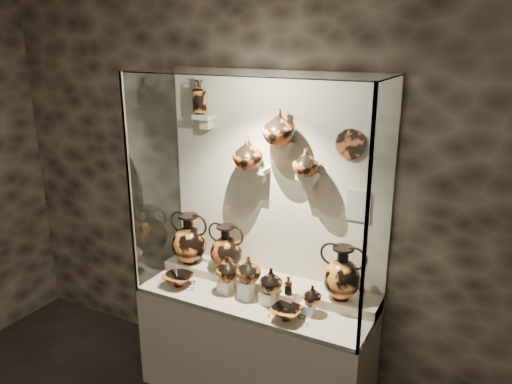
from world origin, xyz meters
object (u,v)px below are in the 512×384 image
Objects in this scene: amphora_right at (342,273)px; jug_c at (271,280)px; amphora_mid at (226,248)px; ovoid_vase_a at (248,153)px; jug_e at (312,294)px; kylix_left at (179,279)px; jug_a at (228,268)px; jug_b at (249,269)px; ovoid_vase_c at (306,162)px; ovoid_vase_b at (279,127)px; amphora_left at (189,239)px; kylix_right at (286,312)px; lekythos_small at (289,285)px; lekythos_tall at (200,95)px.

jug_c is (-0.45, -0.17, -0.09)m from amphora_right.
amphora_mid is 0.77m from ovoid_vase_a.
kylix_left is (-1.03, -0.09, -0.09)m from jug_e.
kylix_left is (-0.38, -0.08, -0.14)m from jug_a.
ovoid_vase_a is (-0.13, 0.23, 0.78)m from jug_b.
jug_e is 0.70× the size of ovoid_vase_c.
ovoid_vase_a is at bearing 60.59° from kylix_left.
ovoid_vase_b reaches higher than ovoid_vase_c.
ovoid_vase_c is (0.93, 0.07, 0.71)m from amphora_left.
amphora_mid is at bearing 104.01° from jug_a.
jug_a is (-0.79, -0.18, -0.07)m from amphora_right.
ovoid_vase_c reaches higher than kylix_right.
amphora_mid is at bearing -153.32° from ovoid_vase_a.
lekythos_small is at bearing -8.61° from jug_b.
jug_e is at bearing -12.66° from amphora_left.
amphora_mid reaches higher than kylix_right.
jug_b is at bearing -36.25° from lekythos_tall.
amphora_right is 1.38× the size of kylix_left.
kylix_right is (0.98, -0.31, -0.22)m from amphora_left.
jug_c is 0.85m from ovoid_vase_c.
kylix_left is 1.25× the size of ovoid_vase_a.
ovoid_vase_a reaches higher than amphora_mid.
amphora_mid is at bearing -169.79° from amphora_right.
amphora_left reaches higher than jug_a.
jug_b is at bearing -164.23° from jug_e.
ovoid_vase_a is (-0.48, 0.36, 0.95)m from kylix_right.
jug_a is 0.49m from lekythos_small.
amphora_mid is 1.63× the size of ovoid_vase_a.
jug_c is 0.62× the size of kylix_left.
amphora_left is 0.34m from kylix_left.
ovoid_vase_b is 0.30m from ovoid_vase_c.
jug_c is at bearing -148.48° from amphora_right.
kylix_right is at bearing -21.70° from amphora_left.
jug_b is 0.83× the size of ovoid_vase_a.
jug_a is 1.32× the size of lekythos_small.
lekythos_tall reaches higher than jug_b.
ovoid_vase_a reaches higher than jug_b.
jug_c is 1.34× the size of jug_e.
amphora_right is at bearing -3.84° from amphora_left.
ovoid_vase_c is at bearing 113.63° from kylix_right.
lekythos_tall reaches higher than amphora_mid.
jug_e is 0.46× the size of kylix_left.
jug_c is at bearing -15.84° from amphora_left.
amphora_right is at bearing 19.41° from ovoid_vase_b.
amphora_left is at bearing -133.35° from lekythos_tall.
amphora_left reaches higher than amphora_right.
amphora_left is 1.45× the size of kylix_left.
amphora_mid is at bearing -151.18° from ovoid_vase_b.
kylix_right is 1.00m from ovoid_vase_c.
ovoid_vase_b is (-0.51, 0.04, 0.94)m from amphora_right.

